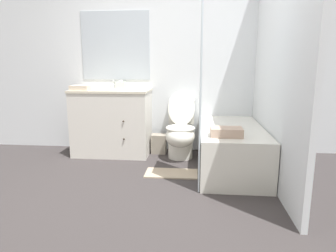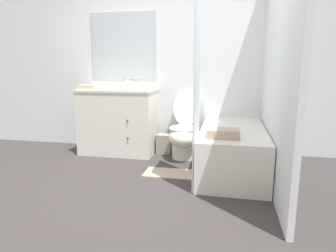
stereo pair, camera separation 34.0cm
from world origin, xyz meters
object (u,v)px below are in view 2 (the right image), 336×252
Objects in this scene: wastebasket at (164,144)px; hand_towel_folded at (87,87)px; bath_mat at (170,173)px; bath_towel_folded at (223,133)px; vanity_cabinet at (119,120)px; bathtub at (232,149)px; tissue_box at (128,85)px; toilet at (185,133)px; sink_faucet at (123,85)px.

wastebasket is 1.12× the size of hand_towel_folded.
bath_towel_folded is at bearing -20.66° from bath_mat.
bath_towel_folded is (1.45, -0.95, 0.10)m from vanity_cabinet.
bathtub is 11.91× the size of tissue_box.
toilet is 0.74m from bath_mat.
bathtub is 0.57m from bath_towel_folded.
wastebasket is at bearing 128.69° from bath_towel_folded.
wastebasket is (-0.31, 0.16, -0.20)m from toilet.
bath_towel_folded is at bearing -51.31° from wastebasket.
wastebasket is at bearing 14.65° from hand_towel_folded.
tissue_box is at bearing 51.77° from vanity_cabinet.
vanity_cabinet is at bearing 163.27° from bathtub.
bath_towel_folded is (1.81, -0.77, -0.37)m from hand_towel_folded.
hand_towel_folded is at bearing -134.17° from sink_faucet.
hand_towel_folded is at bearing 155.89° from bath_mat.
tissue_box reaches higher than bathtub.
bath_towel_folded is (1.45, -1.14, -0.37)m from sink_faucet.
toilet reaches higher than bath_mat.
hand_towel_folded is at bearing -175.51° from toilet.
bathtub is at bearing -22.99° from sink_faucet.
tissue_box is 0.22× the size of bath_mat.
bathtub is at bearing 21.10° from bath_mat.
bathtub is at bearing -22.24° from tissue_box.
toilet is 1.03m from bath_towel_folded.
tissue_box is 0.40× the size of bath_towel_folded.
tissue_box is 1.49m from bath_mat.
bath_towel_folded is (1.35, -1.07, -0.39)m from tissue_box.
wastebasket is 1.38m from bath_towel_folded.
bath_towel_folded is at bearing -102.20° from bathtub.
sink_faucet reaches higher than vanity_cabinet.
bath_towel_folded is at bearing -59.65° from toilet.
toilet reaches higher than wastebasket.
toilet is at bearing 4.49° from hand_towel_folded.
vanity_cabinet reaches higher than toilet.
vanity_cabinet is at bearing 26.24° from hand_towel_folded.
sink_faucet is 1.82m from bathtub.
vanity_cabinet is at bearing -90.00° from sink_faucet.
tissue_box is 0.55m from hand_towel_folded.
tissue_box is (-0.53, 0.05, 0.81)m from wastebasket.
sink_faucet is 0.53× the size of wastebasket.
vanity_cabinet is at bearing 175.47° from toilet.
sink_faucet is (-0.00, 0.19, 0.47)m from vanity_cabinet.
wastebasket is (-0.93, 0.55, -0.12)m from bathtub.
sink_faucet is at bearing 164.18° from toilet.
hand_towel_folded is 0.40× the size of bath_mat.
toilet is at bearing -15.82° from sink_faucet.
toilet is (0.94, -0.27, -0.59)m from sink_faucet.
wastebasket is 1.29m from hand_towel_folded.
sink_faucet is 0.16× the size of toilet.
wastebasket is at bearing 149.36° from bathtub.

